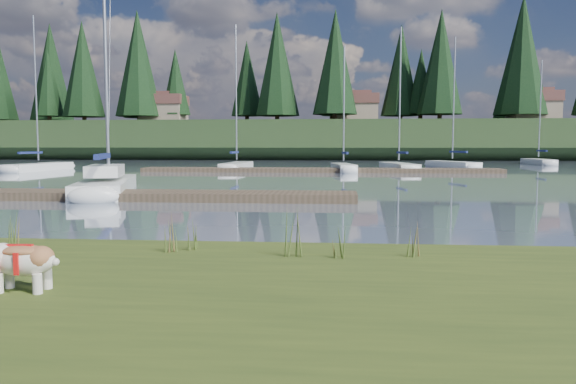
{
  "coord_description": "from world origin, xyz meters",
  "views": [
    {
      "loc": [
        3.27,
        -10.89,
        2.01
      ],
      "look_at": [
        2.37,
        -0.5,
        1.12
      ],
      "focal_mm": 35.0,
      "sensor_mm": 36.0,
      "label": 1
    }
  ],
  "objects": [
    {
      "name": "weed_2",
      "position": [
        2.64,
        -2.7,
        0.67
      ],
      "size": [
        0.17,
        0.14,
        0.77
      ],
      "color": "#475B23",
      "rests_on": "bank"
    },
    {
      "name": "weed_1",
      "position": [
        1.05,
        -2.3,
        0.57
      ],
      "size": [
        0.17,
        0.14,
        0.52
      ],
      "color": "#475B23",
      "rests_on": "bank"
    },
    {
      "name": "weed_5",
      "position": [
        4.39,
        -2.58,
        0.57
      ],
      "size": [
        0.17,
        0.14,
        0.52
      ],
      "color": "#475B23",
      "rests_on": "bank"
    },
    {
      "name": "sailboat_bg_2",
      "position": [
        3.72,
        31.8,
        0.33
      ],
      "size": [
        2.04,
        6.21,
        9.38
      ],
      "rotation": [
        0.0,
        0.0,
        1.71
      ],
      "color": "white",
      "rests_on": "ground"
    },
    {
      "name": "conifer_6",
      "position": [
        28.0,
        68.0,
        13.99
      ],
      "size": [
        7.04,
        7.04,
        17.0
      ],
      "color": "#382619",
      "rests_on": "ridge"
    },
    {
      "name": "conifer_3",
      "position": [
        -10.0,
        72.0,
        11.74
      ],
      "size": [
        4.84,
        4.84,
        12.25
      ],
      "color": "#382619",
      "rests_on": "ridge"
    },
    {
      "name": "ridge",
      "position": [
        0.0,
        73.0,
        2.5
      ],
      "size": [
        200.0,
        20.0,
        5.0
      ],
      "primitive_type": "cube",
      "color": "black",
      "rests_on": "ground"
    },
    {
      "name": "sailboat_bg_4",
      "position": [
        12.99,
        39.05,
        0.33
      ],
      "size": [
        3.91,
        7.65,
        11.23
      ],
      "rotation": [
        0.0,
        0.0,
        1.91
      ],
      "color": "white",
      "rests_on": "ground"
    },
    {
      "name": "sailboat_bg_0",
      "position": [
        -19.61,
        31.31,
        0.32
      ],
      "size": [
        2.18,
        8.3,
        11.87
      ],
      "rotation": [
        0.0,
        0.0,
        1.5
      ],
      "color": "white",
      "rests_on": "ground"
    },
    {
      "name": "conifer_5",
      "position": [
        15.0,
        70.0,
        10.83
      ],
      "size": [
        3.96,
        3.96,
        10.35
      ],
      "color": "#382619",
      "rests_on": "ridge"
    },
    {
      "name": "dock_far",
      "position": [
        2.0,
        30.0,
        0.15
      ],
      "size": [
        26.0,
        2.2,
        0.3
      ],
      "primitive_type": "cube",
      "color": "#4C3D2C",
      "rests_on": "ground"
    },
    {
      "name": "sailboat_bg_3",
      "position": [
        8.02,
        34.15,
        0.33
      ],
      "size": [
        2.69,
        7.68,
        11.13
      ],
      "rotation": [
        0.0,
        0.0,
        1.73
      ],
      "color": "white",
      "rests_on": "ground"
    },
    {
      "name": "house_2",
      "position": [
        30.0,
        69.0,
        7.31
      ],
      "size": [
        6.3,
        5.3,
        4.65
      ],
      "color": "gray",
      "rests_on": "ridge"
    },
    {
      "name": "bulldog",
      "position": [
        -0.29,
        -4.93,
        0.72
      ],
      "size": [
        0.98,
        0.44,
        0.59
      ],
      "rotation": [
        0.0,
        0.0,
        3.16
      ],
      "color": "silver",
      "rests_on": "bank"
    },
    {
      "name": "sailboat_main",
      "position": [
        -6.42,
        12.25,
        0.42
      ],
      "size": [
        4.26,
        9.24,
        13.06
      ],
      "rotation": [
        0.0,
        0.0,
        1.85
      ],
      "color": "white",
      "rests_on": "ground"
    },
    {
      "name": "house_0",
      "position": [
        -22.0,
        70.0,
        7.31
      ],
      "size": [
        6.3,
        5.3,
        4.65
      ],
      "color": "gray",
      "rests_on": "ridge"
    },
    {
      "name": "conifer_1",
      "position": [
        -40.0,
        71.0,
        11.28
      ],
      "size": [
        4.4,
        4.4,
        11.3
      ],
      "color": "#382619",
      "rests_on": "ridge"
    },
    {
      "name": "dock_near",
      "position": [
        -4.0,
        9.0,
        0.15
      ],
      "size": [
        16.0,
        2.0,
        0.3
      ],
      "primitive_type": "cube",
      "color": "#4C3D2C",
      "rests_on": "ground"
    },
    {
      "name": "conifer_2",
      "position": [
        -25.0,
        68.0,
        13.54
      ],
      "size": [
        6.6,
        6.6,
        16.05
      ],
      "color": "#382619",
      "rests_on": "ridge"
    },
    {
      "name": "weed_0",
      "position": [
        0.72,
        -2.49,
        0.64
      ],
      "size": [
        0.17,
        0.14,
        0.7
      ],
      "color": "#475B23",
      "rests_on": "bank"
    },
    {
      "name": "house_1",
      "position": [
        6.0,
        71.0,
        7.31
      ],
      "size": [
        6.3,
        5.3,
        4.65
      ],
      "color": "gray",
      "rests_on": "ridge"
    },
    {
      "name": "sailboat_bg_5",
      "position": [
        23.48,
        48.07,
        0.32
      ],
      "size": [
        1.49,
        7.28,
        10.48
      ],
      "rotation": [
        0.0,
        0.0,
        1.58
      ],
      "color": "white",
      "rests_on": "ground"
    },
    {
      "name": "ground",
      "position": [
        0.0,
        30.0,
        0.0
      ],
      "size": [
        200.0,
        200.0,
        0.0
      ],
      "primitive_type": "plane",
      "color": "gray",
      "rests_on": "ground"
    },
    {
      "name": "sailboat_bg_1",
      "position": [
        -4.72,
        34.35,
        0.33
      ],
      "size": [
        1.66,
        7.77,
        11.58
      ],
      "rotation": [
        0.0,
        0.0,
        1.55
      ],
      "color": "white",
      "rests_on": "ground"
    },
    {
      "name": "conifer_4",
      "position": [
        3.0,
        66.0,
        13.09
      ],
      "size": [
        6.16,
        6.16,
        15.1
      ],
      "color": "#382619",
      "rests_on": "ridge"
    },
    {
      "name": "weed_3",
      "position": [
        -1.98,
        -2.28,
        0.59
      ],
      "size": [
        0.17,
        0.14,
        0.58
      ],
      "color": "#475B23",
      "rests_on": "bank"
    },
    {
      "name": "mud_lip",
      "position": [
        0.0,
        -1.6,
        0.07
      ],
      "size": [
        60.0,
        0.5,
        0.14
      ],
      "primitive_type": "cube",
      "color": "#33281C",
      "rests_on": "ground"
    },
    {
      "name": "weed_4",
      "position": [
        3.31,
        -2.77,
        0.56
      ],
      "size": [
        0.17,
        0.14,
        0.5
      ],
      "color": "#475B23",
      "rests_on": "bank"
    }
  ]
}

